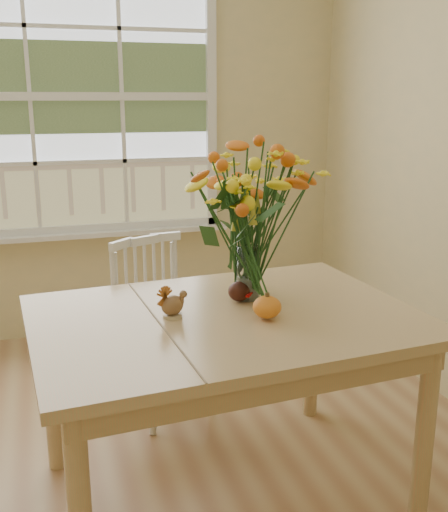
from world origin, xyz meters
name	(u,v)px	position (x,y,z in m)	size (l,w,h in m)	color
wall_back	(32,130)	(0.00, 2.25, 1.35)	(4.00, 0.02, 2.70)	beige
window	(30,100)	(0.00, 2.21, 1.53)	(2.42, 0.12, 1.74)	silver
dining_table	(226,337)	(0.65, 0.34, 0.67)	(1.49, 1.11, 0.76)	tan
windsor_chair	(156,317)	(0.52, 1.11, 0.49)	(0.51, 0.50, 0.86)	white
flower_vase	(249,221)	(0.79, 0.48, 1.08)	(0.45, 0.45, 0.53)	white
pumpkin	(267,308)	(0.78, 0.25, 0.80)	(0.11, 0.11, 0.08)	orange
turkey_figurine	(172,305)	(0.45, 0.36, 0.81)	(0.11, 0.10, 0.11)	#CCB78C
dark_gourd	(239,292)	(0.74, 0.46, 0.80)	(0.13, 0.10, 0.08)	#38160F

